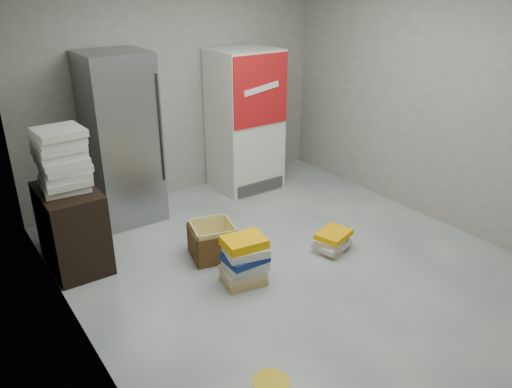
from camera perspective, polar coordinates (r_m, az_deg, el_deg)
The scene contains 10 objects.
ground at distance 4.87m, azimuth 5.45°, elevation -8.92°, with size 5.00×5.00×0.00m, color #B6B6B2.
room_shell at distance 4.19m, azimuth 6.42°, elevation 12.27°, with size 4.04×5.04×2.82m.
steel_fridge at distance 5.77m, azimuth -15.14°, elevation 6.08°, with size 0.70×0.72×1.90m.
coke_cooler at distance 6.49m, azimuth -1.27°, elevation 8.40°, with size 0.80×0.73×1.80m.
wood_shelf at distance 5.10m, azimuth -20.25°, elevation -3.65°, with size 0.50×0.80×0.80m, color black.
supply_box_stack at distance 4.84m, azimuth -21.31°, elevation 3.67°, with size 0.44×0.45×0.58m.
phonebook_stack_main at distance 4.60m, azimuth -1.32°, elevation -7.61°, with size 0.45×0.38×0.46m.
phonebook_stack_side at distance 5.22m, azimuth 8.69°, elevation -5.34°, with size 0.45×0.41×0.22m.
cardboard_box at distance 5.07m, azimuth -4.94°, elevation -5.59°, with size 0.53×0.53×0.35m.
bucket_lid at distance 3.67m, azimuth 1.73°, elevation -21.07°, with size 0.26×0.26×0.07m, color gold.
Camera 1 is at (-2.71, -3.09, 2.62)m, focal length 35.00 mm.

